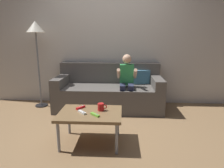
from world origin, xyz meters
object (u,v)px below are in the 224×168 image
(couch, at_px, (109,93))
(coffee_mug, at_px, (101,107))
(person_seated_on_couch, at_px, (127,80))
(game_remote_red_far_corner, at_px, (81,107))
(floor_lamp, at_px, (36,33))
(game_remote_white_center, at_px, (82,112))
(coffee_table, at_px, (90,115))
(game_remote_lime_near_edge, at_px, (95,115))

(couch, bearing_deg, coffee_mug, -90.64)
(person_seated_on_couch, distance_m, game_remote_red_far_corner, 1.19)
(game_remote_red_far_corner, distance_m, floor_lamp, 1.88)
(couch, bearing_deg, game_remote_red_far_corner, -103.62)
(couch, xyz_separation_m, game_remote_white_center, (-0.24, -1.36, 0.12))
(coffee_mug, bearing_deg, game_remote_red_far_corner, 166.61)
(couch, distance_m, game_remote_red_far_corner, 1.23)
(couch, relative_size, coffee_table, 2.52)
(couch, relative_size, coffee_mug, 16.55)
(coffee_mug, height_order, floor_lamp, floor_lamp)
(person_seated_on_couch, bearing_deg, game_remote_lime_near_edge, -107.30)
(coffee_mug, bearing_deg, game_remote_lime_near_edge, -106.51)
(game_remote_lime_near_edge, bearing_deg, game_remote_red_far_corner, 132.97)
(game_remote_red_far_corner, bearing_deg, coffee_mug, -13.39)
(game_remote_lime_near_edge, bearing_deg, couch, 87.38)
(couch, distance_m, coffee_mug, 1.27)
(coffee_mug, bearing_deg, coffee_table, -152.25)
(game_remote_white_center, bearing_deg, game_remote_red_far_corner, 107.24)
(game_remote_red_far_corner, bearing_deg, coffee_table, -42.23)
(coffee_mug, bearing_deg, person_seated_on_couch, 72.57)
(person_seated_on_couch, height_order, coffee_table, person_seated_on_couch)
(game_remote_lime_near_edge, height_order, floor_lamp, floor_lamp)
(coffee_table, height_order, game_remote_lime_near_edge, game_remote_lime_near_edge)
(coffee_table, height_order, game_remote_red_far_corner, game_remote_red_far_corner)
(person_seated_on_couch, relative_size, coffee_table, 1.32)
(floor_lamp, bearing_deg, game_remote_white_center, -51.62)
(game_remote_lime_near_edge, bearing_deg, floor_lamp, 131.05)
(game_remote_lime_near_edge, height_order, game_remote_red_far_corner, same)
(coffee_table, distance_m, game_remote_lime_near_edge, 0.14)
(coffee_table, xyz_separation_m, game_remote_lime_near_edge, (0.08, -0.11, 0.05))
(game_remote_white_center, height_order, floor_lamp, floor_lamp)
(game_remote_red_far_corner, xyz_separation_m, floor_lamp, (-1.05, 1.23, 0.97))
(person_seated_on_couch, xyz_separation_m, coffee_mug, (-0.34, -1.08, -0.13))
(couch, distance_m, game_remote_white_center, 1.39)
(couch, distance_m, person_seated_on_couch, 0.47)
(game_remote_red_far_corner, relative_size, coffee_mug, 1.16)
(person_seated_on_couch, distance_m, coffee_table, 1.26)
(coffee_table, xyz_separation_m, game_remote_white_center, (-0.09, -0.04, 0.05))
(coffee_table, xyz_separation_m, coffee_mug, (0.13, 0.07, 0.09))
(game_remote_red_far_corner, relative_size, floor_lamp, 0.08)
(person_seated_on_couch, bearing_deg, couch, 150.69)
(game_remote_white_center, height_order, coffee_mug, coffee_mug)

